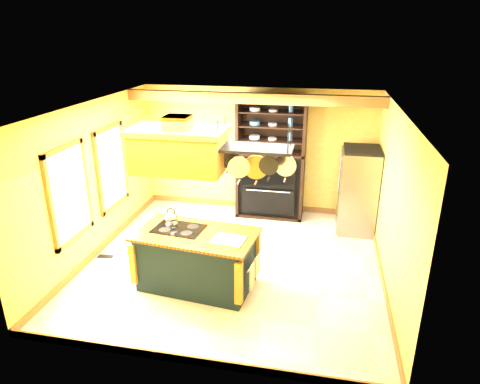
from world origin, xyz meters
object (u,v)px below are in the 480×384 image
(range_hood, at_px, (179,148))
(refrigerator, at_px, (358,192))
(kitchen_island, at_px, (197,259))
(pot_rack, at_px, (255,156))
(hutch, at_px, (271,173))

(range_hood, bearing_deg, refrigerator, 43.36)
(refrigerator, bearing_deg, kitchen_island, -134.50)
(kitchen_island, height_order, refrigerator, refrigerator)
(pot_rack, bearing_deg, refrigerator, 57.59)
(pot_rack, bearing_deg, range_hood, -179.38)
(kitchen_island, bearing_deg, refrigerator, 52.14)
(hutch, bearing_deg, kitchen_island, -103.93)
(kitchen_island, xyz_separation_m, refrigerator, (2.54, 2.59, 0.34))
(pot_rack, relative_size, refrigerator, 0.67)
(pot_rack, relative_size, hutch, 0.45)
(pot_rack, distance_m, hutch, 3.27)
(pot_rack, height_order, hutch, pot_rack)
(refrigerator, bearing_deg, pot_rack, -122.41)
(pot_rack, xyz_separation_m, refrigerator, (1.63, 2.57, -1.38))
(kitchen_island, height_order, pot_rack, pot_rack)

